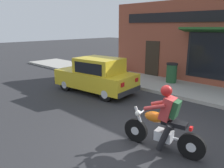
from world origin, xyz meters
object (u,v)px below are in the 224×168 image
object	(u,v)px
car_hatchback	(96,76)
trash_bin	(172,73)
motorcycle_with_rider	(163,124)
traffic_cone	(124,67)

from	to	relation	value
car_hatchback	trash_bin	size ratio (longest dim) A/B	4.00
trash_bin	car_hatchback	bearing A→B (deg)	152.30
motorcycle_with_rider	car_hatchback	size ratio (longest dim) A/B	0.51
motorcycle_with_rider	trash_bin	size ratio (longest dim) A/B	2.05
motorcycle_with_rider	traffic_cone	distance (m)	8.69
car_hatchback	trash_bin	bearing A→B (deg)	-27.70
motorcycle_with_rider	trash_bin	world-z (taller)	motorcycle_with_rider
trash_bin	traffic_cone	distance (m)	3.43
motorcycle_with_rider	trash_bin	xyz separation A→B (m)	(5.65, 2.87, -0.04)
motorcycle_with_rider	trash_bin	bearing A→B (deg)	26.89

